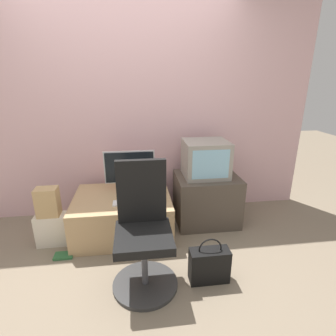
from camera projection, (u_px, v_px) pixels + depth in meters
ground_plane at (131, 283)px, 2.18m from camera, size 12.00×12.00×0.00m
wall_back at (126, 107)px, 3.00m from camera, size 4.40×0.05×2.60m
desk at (123, 214)px, 2.85m from camera, size 1.02×0.80×0.42m
side_stand at (206, 199)px, 3.06m from camera, size 0.70×0.57×0.57m
main_monitor at (130, 170)px, 2.87m from camera, size 0.55×0.21×0.45m
keyboard at (132, 202)px, 2.63m from camera, size 0.37×0.11×0.01m
mouse at (157, 200)px, 2.68m from camera, size 0.05×0.04×0.02m
crt_tv at (206, 159)px, 2.91m from camera, size 0.48×0.43×0.40m
office_chair at (143, 236)px, 2.07m from camera, size 0.53×0.53×1.02m
cardboard_box_lower at (52, 229)px, 2.65m from camera, size 0.30×0.16×0.33m
cardboard_box_upper at (48, 202)px, 2.55m from camera, size 0.21×0.15×0.29m
handbag at (209, 265)px, 2.16m from camera, size 0.33×0.14×0.40m
book at (64, 256)px, 2.50m from camera, size 0.18×0.11×0.02m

